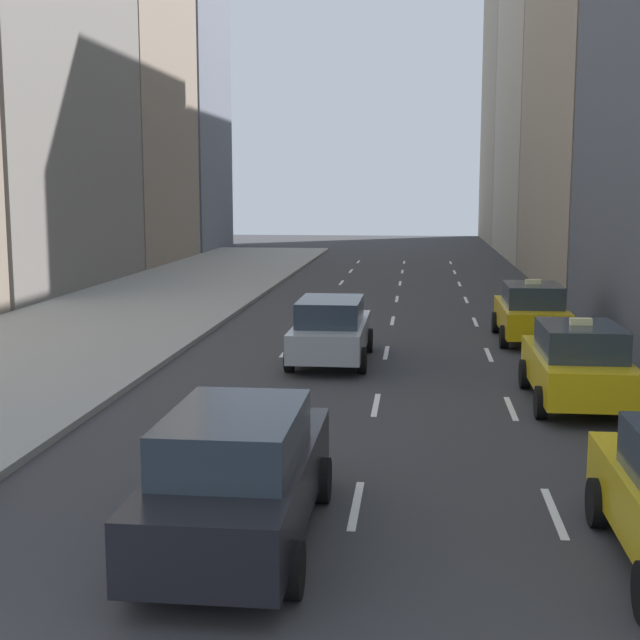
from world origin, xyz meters
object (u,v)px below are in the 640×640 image
at_px(sedan_black_near, 331,329).
at_px(sedan_silver_behind, 239,474).
at_px(taxi_lead, 577,363).
at_px(taxi_third, 531,312).

xyz_separation_m(sedan_black_near, sedan_silver_behind, (0.00, -12.08, 0.05)).
xyz_separation_m(taxi_lead, sedan_silver_behind, (-5.60, -8.07, 0.04)).
distance_m(sedan_black_near, sedan_silver_behind, 12.08).
relative_size(taxi_lead, sedan_silver_behind, 0.88).
distance_m(taxi_lead, sedan_silver_behind, 9.82).
bearing_deg(sedan_black_near, sedan_silver_behind, -90.00).
xyz_separation_m(taxi_lead, sedan_black_near, (-5.60, 4.02, -0.02)).
bearing_deg(taxi_lead, sedan_silver_behind, -124.77).
distance_m(taxi_third, sedan_black_near, 6.78).
bearing_deg(sedan_silver_behind, taxi_lead, 55.23).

